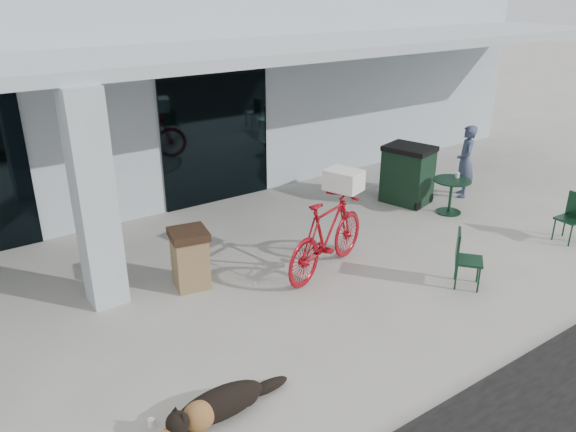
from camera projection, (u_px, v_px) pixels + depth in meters
ground at (280, 341)px, 7.30m from camera, size 80.00×80.00×0.00m
building at (72, 79)px, 12.87m from camera, size 22.00×7.00×4.50m
storefront_glass_right at (216, 139)px, 11.50m from camera, size 2.40×0.06×2.70m
column at (94, 201)px, 7.65m from camera, size 0.50×0.50×3.12m
overhang at (150, 58)px, 8.79m from camera, size 22.00×2.80×0.18m
bicycle at (327, 235)px, 8.84m from camera, size 2.17×1.24×1.25m
laundry_basket at (344, 180)px, 8.87m from camera, size 0.57×0.66×0.33m
dog at (221, 402)px, 5.96m from camera, size 1.23×0.61×0.39m
cup_near_dog at (151, 423)px, 5.87m from camera, size 0.08×0.08×0.09m
cafe_table_far at (450, 196)px, 11.22m from camera, size 1.00×1.00×0.70m
cafe_chair_far_a at (469, 260)px, 8.45m from camera, size 0.59×0.60×0.90m
cafe_chair_far_b at (570, 218)px, 9.95m from camera, size 0.45×0.41×0.88m
person at (465, 161)px, 11.96m from camera, size 0.66×0.67×1.56m
cup_on_table at (458, 175)px, 11.18m from camera, size 0.10×0.10×0.11m
trash_receptacle at (190, 259)px, 8.45m from camera, size 0.64×0.64×0.93m
wheeled_bin at (408, 174)px, 11.70m from camera, size 0.98×1.12×1.21m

